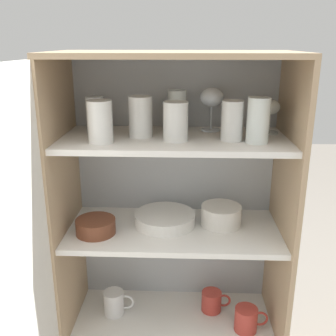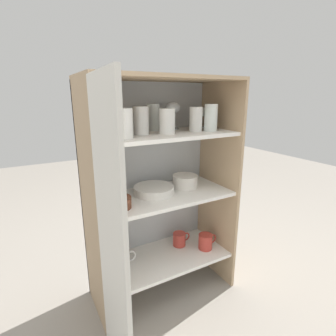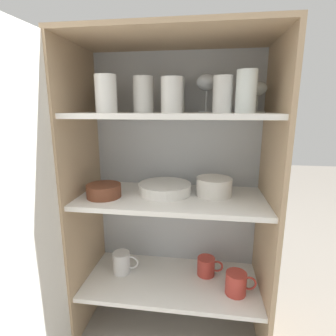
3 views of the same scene
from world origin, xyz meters
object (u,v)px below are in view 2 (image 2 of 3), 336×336
plate_stack_white (154,190)px  mixing_bowl_large (185,181)px  serving_bowl_small (117,202)px  coffee_mug_primary (180,239)px

plate_stack_white → mixing_bowl_large: size_ratio=1.52×
plate_stack_white → serving_bowl_small: 0.26m
mixing_bowl_large → serving_bowl_small: 0.47m
serving_bowl_small → plate_stack_white: bearing=18.7°
plate_stack_white → serving_bowl_small: serving_bowl_small is taller
plate_stack_white → coffee_mug_primary: plate_stack_white is taller
mixing_bowl_large → coffee_mug_primary: mixing_bowl_large is taller
serving_bowl_small → coffee_mug_primary: serving_bowl_small is taller
mixing_bowl_large → serving_bowl_small: size_ratio=1.05×
mixing_bowl_large → coffee_mug_primary: bearing=127.7°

